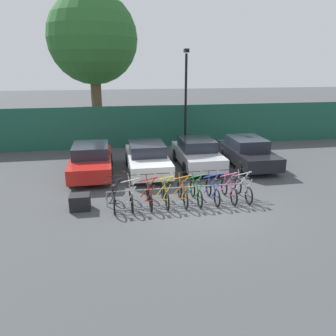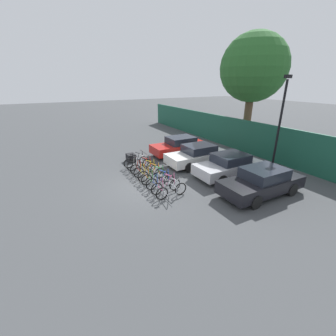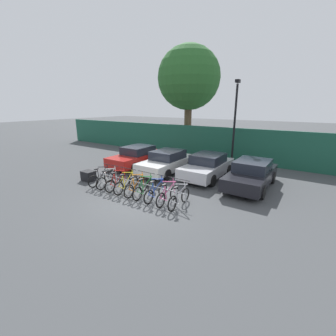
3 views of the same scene
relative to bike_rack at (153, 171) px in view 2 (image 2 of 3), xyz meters
name	(u,v)px [view 2 (image 2 of 3)]	position (x,y,z in m)	size (l,w,h in m)	color
ground_plane	(148,186)	(0.73, -0.68, -0.50)	(120.00, 120.00, 0.00)	#424447
hoarding_wall	(269,143)	(0.73, 8.82, 0.76)	(36.00, 0.16, 2.52)	#19513D
bike_rack	(153,171)	(0.00, 0.00, 0.00)	(5.38, 0.04, 0.57)	gray
bicycle_black	(136,161)	(-2.42, -0.15, -0.13)	(0.68, 1.71, 1.05)	black
bicycle_white	(139,164)	(-1.81, -0.15, -0.13)	(0.68, 1.71, 1.05)	black
bicycle_red	(143,167)	(-1.16, -0.15, -0.13)	(0.68, 1.71, 1.05)	black
bicycle_yellow	(147,170)	(-0.59, -0.15, -0.13)	(0.68, 1.71, 1.05)	black
bicycle_orange	(152,174)	(0.07, -0.15, -0.13)	(0.68, 1.71, 1.05)	black
bicycle_green	(155,177)	(0.58, -0.15, -0.13)	(0.68, 1.71, 1.05)	black
bicycle_blue	(160,181)	(1.21, -0.15, -0.13)	(0.68, 1.71, 1.05)	black
bicycle_pink	(166,186)	(1.85, -0.15, -0.13)	(0.68, 1.71, 1.05)	black
bicycle_silver	(171,190)	(2.42, -0.15, -0.13)	(0.68, 1.71, 1.05)	black
car_red	(180,146)	(-3.36, 3.82, 0.19)	(1.91, 4.38, 1.40)	red
car_white	(198,155)	(-0.79, 3.69, 0.19)	(1.91, 4.29, 1.40)	silver
car_silver	(229,165)	(1.75, 4.14, 0.19)	(1.91, 4.17, 1.40)	#B7B7BC
car_black	(262,182)	(4.28, 3.96, 0.19)	(1.91, 4.43, 1.40)	black
lamp_post	(281,119)	(1.97, 7.83, 2.71)	(0.24, 0.44, 5.72)	black
cargo_crate	(131,158)	(-3.59, -0.09, -0.23)	(0.70, 0.56, 0.55)	black
tree_behind_hoarding	(254,68)	(-3.20, 10.62, 5.84)	(5.41, 5.41, 9.10)	brown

